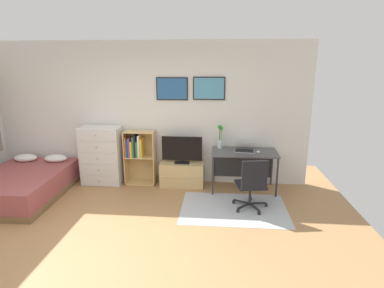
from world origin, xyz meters
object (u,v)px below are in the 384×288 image
(bed, at_px, (22,184))
(office_chair, at_px, (252,183))
(desk, at_px, (244,157))
(bookshelf, at_px, (138,153))
(computer_mouse, at_px, (258,152))
(television, at_px, (182,150))
(dresser, at_px, (102,155))
(bamboo_vase, at_px, (220,137))
(tv_stand, at_px, (182,174))
(laptop, at_px, (245,147))

(bed, height_order, office_chair, office_chair)
(desk, xyz_separation_m, office_chair, (0.07, -0.91, -0.15))
(bookshelf, height_order, computer_mouse, bookshelf)
(television, distance_m, office_chair, 1.55)
(dresser, bearing_deg, desk, -0.45)
(bed, relative_size, bamboo_vase, 4.37)
(computer_mouse, bearing_deg, tv_stand, 172.72)
(bed, bearing_deg, bamboo_vase, 11.23)
(desk, relative_size, bamboo_vase, 2.61)
(office_chair, height_order, bamboo_vase, bamboo_vase)
(television, relative_size, desk, 0.64)
(bed, distance_m, dresser, 1.44)
(laptop, bearing_deg, bookshelf, -177.18)
(bed, relative_size, laptop, 4.75)
(television, relative_size, computer_mouse, 7.28)
(dresser, relative_size, computer_mouse, 10.82)
(desk, height_order, computer_mouse, computer_mouse)
(bed, relative_size, desk, 1.67)
(laptop, distance_m, computer_mouse, 0.27)
(television, bearing_deg, bookshelf, 175.24)
(television, height_order, computer_mouse, television)
(dresser, distance_m, bamboo_vase, 2.30)
(bed, relative_size, television, 2.60)
(dresser, relative_size, television, 1.49)
(dresser, xyz_separation_m, bookshelf, (0.70, 0.06, 0.06))
(dresser, height_order, office_chair, dresser)
(dresser, bearing_deg, tv_stand, 0.55)
(bookshelf, height_order, office_chair, bookshelf)
(bed, distance_m, laptop, 4.01)
(bookshelf, bearing_deg, office_chair, -25.60)
(laptop, bearing_deg, office_chair, -80.72)
(bookshelf, distance_m, bamboo_vase, 1.60)
(tv_stand, distance_m, desk, 1.21)
(office_chair, bearing_deg, bamboo_vase, 107.59)
(television, distance_m, computer_mouse, 1.40)
(office_chair, bearing_deg, bookshelf, 145.18)
(tv_stand, relative_size, laptop, 1.99)
(laptop, height_order, computer_mouse, laptop)
(desk, relative_size, office_chair, 1.37)
(dresser, height_order, laptop, dresser)
(television, bearing_deg, tv_stand, 90.00)
(bookshelf, xyz_separation_m, laptop, (2.02, -0.09, 0.18))
(bed, distance_m, tv_stand, 2.85)
(bed, xyz_separation_m, bookshelf, (1.89, 0.81, 0.40))
(bed, xyz_separation_m, computer_mouse, (4.14, 0.58, 0.53))
(desk, bearing_deg, tv_stand, 178.18)
(bed, distance_m, television, 2.89)
(bed, xyz_separation_m, tv_stand, (2.75, 0.76, 0.00))
(office_chair, bearing_deg, laptop, 84.72)
(tv_stand, bearing_deg, bookshelf, 176.72)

